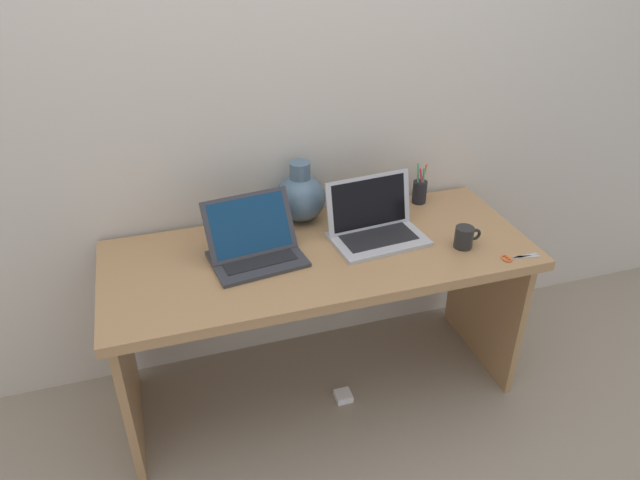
{
  "coord_description": "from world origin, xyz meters",
  "views": [
    {
      "loc": [
        -0.56,
        -1.81,
        1.9
      ],
      "look_at": [
        0.0,
        0.0,
        0.76
      ],
      "focal_mm": 33.01,
      "sensor_mm": 36.0,
      "label": 1
    }
  ],
  "objects_px": {
    "laptop_left": "(254,243)",
    "coffee_mug": "(465,237)",
    "green_vase": "(300,196)",
    "power_brick": "(343,396)",
    "pen_cup": "(420,191)",
    "laptop_right": "(374,222)",
    "scissors": "(514,258)"
  },
  "relations": [
    {
      "from": "scissors",
      "to": "pen_cup",
      "type": "bearing_deg",
      "value": 105.12
    },
    {
      "from": "coffee_mug",
      "to": "pen_cup",
      "type": "height_order",
      "value": "pen_cup"
    },
    {
      "from": "laptop_right",
      "to": "power_brick",
      "type": "bearing_deg",
      "value": -137.83
    },
    {
      "from": "laptop_left",
      "to": "green_vase",
      "type": "bearing_deg",
      "value": 43.42
    },
    {
      "from": "laptop_left",
      "to": "coffee_mug",
      "type": "relative_size",
      "value": 3.34
    },
    {
      "from": "laptop_left",
      "to": "pen_cup",
      "type": "relative_size",
      "value": 1.99
    },
    {
      "from": "laptop_right",
      "to": "laptop_left",
      "type": "bearing_deg",
      "value": -178.5
    },
    {
      "from": "laptop_right",
      "to": "coffee_mug",
      "type": "height_order",
      "value": "laptop_right"
    },
    {
      "from": "coffee_mug",
      "to": "pen_cup",
      "type": "bearing_deg",
      "value": 90.29
    },
    {
      "from": "coffee_mug",
      "to": "scissors",
      "type": "xyz_separation_m",
      "value": [
        0.14,
        -0.13,
        -0.04
      ]
    },
    {
      "from": "green_vase",
      "to": "pen_cup",
      "type": "relative_size",
      "value": 1.4
    },
    {
      "from": "coffee_mug",
      "to": "power_brick",
      "type": "xyz_separation_m",
      "value": [
        -0.46,
        0.03,
        -0.74
      ]
    },
    {
      "from": "laptop_right",
      "to": "coffee_mug",
      "type": "xyz_separation_m",
      "value": [
        0.3,
        -0.18,
        -0.02
      ]
    },
    {
      "from": "laptop_right",
      "to": "green_vase",
      "type": "bearing_deg",
      "value": 137.4
    },
    {
      "from": "laptop_left",
      "to": "scissors",
      "type": "bearing_deg",
      "value": -18.02
    },
    {
      "from": "laptop_left",
      "to": "power_brick",
      "type": "bearing_deg",
      "value": -23.0
    },
    {
      "from": "green_vase",
      "to": "power_brick",
      "type": "bearing_deg",
      "value": -78.54
    },
    {
      "from": "green_vase",
      "to": "pen_cup",
      "type": "xyz_separation_m",
      "value": [
        0.54,
        -0.01,
        -0.05
      ]
    },
    {
      "from": "pen_cup",
      "to": "power_brick",
      "type": "height_order",
      "value": "pen_cup"
    },
    {
      "from": "scissors",
      "to": "laptop_right",
      "type": "bearing_deg",
      "value": 144.51
    },
    {
      "from": "pen_cup",
      "to": "laptop_left",
      "type": "bearing_deg",
      "value": -164.21
    },
    {
      "from": "laptop_left",
      "to": "coffee_mug",
      "type": "bearing_deg",
      "value": -12.21
    },
    {
      "from": "pen_cup",
      "to": "scissors",
      "type": "height_order",
      "value": "pen_cup"
    },
    {
      "from": "pen_cup",
      "to": "scissors",
      "type": "relative_size",
      "value": 1.23
    },
    {
      "from": "green_vase",
      "to": "power_brick",
      "type": "distance_m",
      "value": 0.88
    },
    {
      "from": "green_vase",
      "to": "coffee_mug",
      "type": "xyz_separation_m",
      "value": [
        0.54,
        -0.4,
        -0.06
      ]
    },
    {
      "from": "pen_cup",
      "to": "power_brick",
      "type": "xyz_separation_m",
      "value": [
        -0.46,
        -0.36,
        -0.75
      ]
    },
    {
      "from": "coffee_mug",
      "to": "power_brick",
      "type": "bearing_deg",
      "value": 175.84
    },
    {
      "from": "laptop_left",
      "to": "green_vase",
      "type": "relative_size",
      "value": 1.42
    },
    {
      "from": "coffee_mug",
      "to": "power_brick",
      "type": "distance_m",
      "value": 0.87
    },
    {
      "from": "green_vase",
      "to": "pen_cup",
      "type": "bearing_deg",
      "value": -1.18
    },
    {
      "from": "scissors",
      "to": "laptop_left",
      "type": "bearing_deg",
      "value": 161.98
    }
  ]
}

